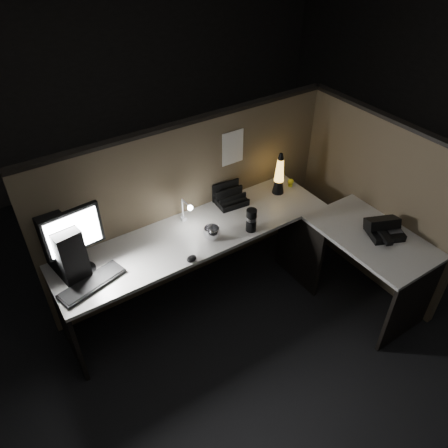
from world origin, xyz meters
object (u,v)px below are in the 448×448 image
lava_lamp (279,177)px  desk_phone (384,229)px  keyboard (92,283)px  monitor (74,236)px  pc_tower (62,247)px

lava_lamp → desk_phone: 0.98m
keyboard → lava_lamp: bearing=-9.4°
monitor → keyboard: monitor is taller
keyboard → lava_lamp: lava_lamp is taller
pc_tower → keyboard: pc_tower is taller
keyboard → desk_phone: size_ratio=1.49×
pc_tower → desk_phone: size_ratio=1.31×
lava_lamp → desk_phone: bearing=-71.2°
keyboard → desk_phone: 2.24m
monitor → keyboard: bearing=-94.7°
desk_phone → pc_tower: bearing=179.0°
pc_tower → lava_lamp: 1.89m
keyboard → lava_lamp: (1.80, 0.19, 0.15)m
pc_tower → lava_lamp: (1.89, -0.06, -0.05)m
pc_tower → keyboard: (0.09, -0.25, -0.20)m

